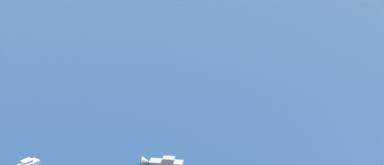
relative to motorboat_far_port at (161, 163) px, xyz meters
The scene contains 1 object.
motorboat_far_port is the anchor object (origin of this frame).
Camera 1 is at (97.49, -76.06, 79.93)m, focal length 62.48 mm.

